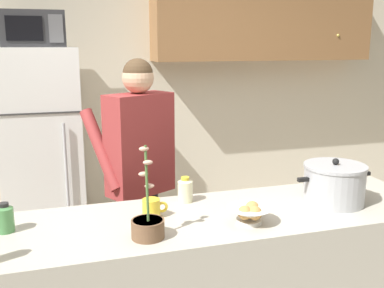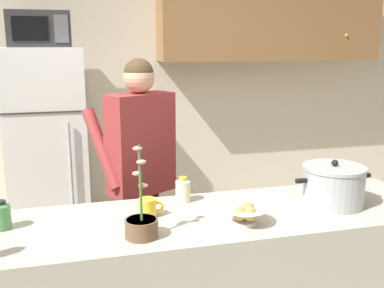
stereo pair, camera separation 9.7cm
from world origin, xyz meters
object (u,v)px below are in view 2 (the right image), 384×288
Objects in this scene: cooking_pot at (333,185)px; bottle_far_corner at (2,215)px; bottle_mid_counter at (183,189)px; potted_orchid at (141,224)px; coffee_mug at (148,208)px; refrigerator at (49,152)px; person_near_pot at (140,157)px; bread_bowl at (245,214)px; microwave at (40,29)px.

cooking_pot is 1.69m from bottle_far_corner.
cooking_pot is at bearing -18.06° from bottle_mid_counter.
bottle_far_corner is 0.33× the size of potted_orchid.
potted_orchid reaches higher than coffee_mug.
potted_orchid reaches higher than bottle_far_corner.
refrigerator is 1.77m from bottle_far_corner.
coffee_mug is (-1.00, 0.08, -0.06)m from cooking_pot.
person_near_pot is at bearing 84.67° from coffee_mug.
potted_orchid is (-0.29, -0.40, -0.01)m from bottle_mid_counter.
refrigerator is 1.27m from person_near_pot.
person_near_pot reaches higher than coffee_mug.
bread_bowl is at bearing -67.72° from person_near_pot.
refrigerator reaches higher than person_near_pot.
person_near_pot is at bearing -60.30° from refrigerator.
bread_bowl is 0.52× the size of potted_orchid.
bread_bowl is (0.37, -0.91, -0.09)m from person_near_pot.
refrigerator is 1.01m from microwave.
potted_orchid is at bearing -98.15° from person_near_pot.
potted_orchid is (-0.13, -0.93, -0.08)m from person_near_pot.
bread_bowl is (0.44, -0.22, 0.00)m from coffee_mug.
microwave is 2.07m from coffee_mug.
bread_bowl is (-0.56, -0.13, -0.06)m from cooking_pot.
bottle_mid_counter is (-0.21, 0.39, 0.02)m from bread_bowl.
coffee_mug is 0.49m from bread_bowl.
cooking_pot is 1.08m from potted_orchid.
microwave reaches higher than coffee_mug.
bottle_far_corner is at bearing -170.85° from bottle_mid_counter.
potted_orchid reaches higher than bottle_mid_counter.
bottle_far_corner is at bearing 178.08° from coffee_mug.
microwave is at bearing 85.79° from bottle_far_corner.
bottle_mid_counter is 1.01× the size of bottle_far_corner.
person_near_pot is (0.62, -1.07, -0.83)m from microwave.
potted_orchid is at bearing -76.19° from microwave.
bottle_mid_counter reaches higher than coffee_mug.
refrigerator is 2.24m from bread_bowl.
cooking_pot is (0.93, -0.78, -0.03)m from person_near_pot.
refrigerator is at bearing 107.39° from coffee_mug.
microwave is 1.49m from person_near_pot.
coffee_mug is 0.31× the size of potted_orchid.
refrigerator is 2.09m from potted_orchid.
refrigerator is at bearing 103.67° from potted_orchid.
person_near_pot reaches higher than potted_orchid.
bread_bowl is at bearing -61.01° from bottle_mid_counter.
refrigerator is at bearing 115.83° from bottle_mid_counter.
cooking_pot is at bearing 8.15° from potted_orchid.
refrigerator is 4.11× the size of potted_orchid.
coffee_mug is (0.56, -1.77, -0.92)m from microwave.
coffee_mug is (-0.06, -0.69, -0.09)m from person_near_pot.
bottle_far_corner is (-0.13, -1.74, -0.90)m from microwave.
bread_bowl is 1.57× the size of bottle_far_corner.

